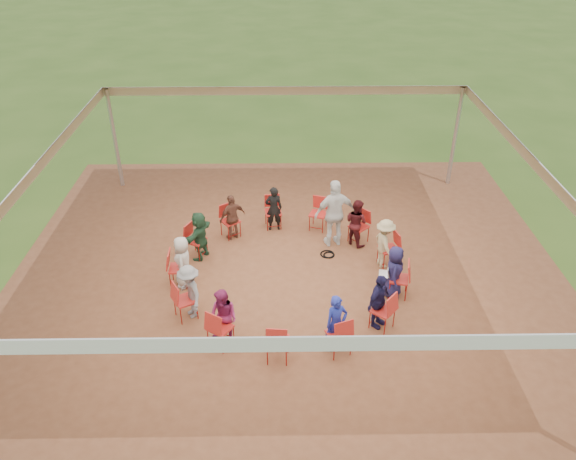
{
  "coord_description": "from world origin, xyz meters",
  "views": [
    {
      "loc": [
        -0.16,
        -10.44,
        7.83
      ],
      "look_at": [
        -0.0,
        0.3,
        1.22
      ],
      "focal_mm": 35.0,
      "sensor_mm": 36.0,
      "label": 1
    }
  ],
  "objects_px": {
    "chair_4": "(273,212)",
    "chair_11": "(339,334)",
    "person_seated_3": "(274,209)",
    "person_seated_10": "(378,301)",
    "person_seated_0": "(394,272)",
    "laptop": "(386,272)",
    "chair_10": "(278,341)",
    "person_seated_5": "(200,235)",
    "chair_7": "(178,268)",
    "chair_3": "(318,214)",
    "standing_person": "(335,213)",
    "person_seated_8": "(224,317)",
    "chair_2": "(359,227)",
    "person_seated_7": "(190,292)",
    "chair_9": "(220,328)",
    "person_seated_2": "(356,222)",
    "person_seated_4": "(232,217)",
    "chair_0": "(399,279)",
    "person_seated_6": "(183,262)",
    "person_seated_1": "(385,244)",
    "cable_coil": "(328,254)",
    "chair_8": "(185,300)",
    "chair_1": "(388,249)",
    "person_seated_9": "(336,324)",
    "chair_6": "(196,241)"
  },
  "relations": [
    {
      "from": "chair_4",
      "to": "chair_11",
      "type": "height_order",
      "value": "same"
    },
    {
      "from": "person_seated_3",
      "to": "person_seated_10",
      "type": "height_order",
      "value": "same"
    },
    {
      "from": "person_seated_0",
      "to": "laptop",
      "type": "height_order",
      "value": "person_seated_0"
    },
    {
      "from": "chair_10",
      "to": "person_seated_5",
      "type": "distance_m",
      "value": 4.0
    },
    {
      "from": "chair_7",
      "to": "person_seated_0",
      "type": "distance_m",
      "value": 4.82
    },
    {
      "from": "chair_3",
      "to": "standing_person",
      "type": "height_order",
      "value": "standing_person"
    },
    {
      "from": "chair_7",
      "to": "person_seated_5",
      "type": "distance_m",
      "value": 1.18
    },
    {
      "from": "chair_11",
      "to": "person_seated_8",
      "type": "xyz_separation_m",
      "value": [
        -2.24,
        0.32,
        0.18
      ]
    },
    {
      "from": "chair_2",
      "to": "person_seated_7",
      "type": "height_order",
      "value": "person_seated_7"
    },
    {
      "from": "chair_9",
      "to": "person_seated_2",
      "type": "relative_size",
      "value": 0.72
    },
    {
      "from": "person_seated_2",
      "to": "person_seated_4",
      "type": "relative_size",
      "value": 1.0
    },
    {
      "from": "chair_3",
      "to": "person_seated_7",
      "type": "distance_m",
      "value": 4.54
    },
    {
      "from": "chair_4",
      "to": "chair_7",
      "type": "bearing_deg",
      "value": 41.54
    },
    {
      "from": "chair_0",
      "to": "person_seated_6",
      "type": "xyz_separation_m",
      "value": [
        -4.8,
        0.48,
        0.18
      ]
    },
    {
      "from": "chair_7",
      "to": "person_seated_5",
      "type": "xyz_separation_m",
      "value": [
        0.36,
        1.11,
        0.18
      ]
    },
    {
      "from": "person_seated_1",
      "to": "person_seated_3",
      "type": "relative_size",
      "value": 1.0
    },
    {
      "from": "chair_7",
      "to": "cable_coil",
      "type": "relative_size",
      "value": 2.02
    },
    {
      "from": "person_seated_7",
      "to": "standing_person",
      "type": "relative_size",
      "value": 0.7
    },
    {
      "from": "chair_8",
      "to": "person_seated_6",
      "type": "xyz_separation_m",
      "value": [
        -0.19,
        1.15,
        0.18
      ]
    },
    {
      "from": "chair_0",
      "to": "person_seated_4",
      "type": "xyz_separation_m",
      "value": [
        -3.82,
        2.45,
        0.18
      ]
    },
    {
      "from": "person_seated_3",
      "to": "person_seated_7",
      "type": "distance_m",
      "value": 3.9
    },
    {
      "from": "chair_4",
      "to": "cable_coil",
      "type": "relative_size",
      "value": 2.02
    },
    {
      "from": "chair_1",
      "to": "chair_8",
      "type": "xyz_separation_m",
      "value": [
        -4.57,
        -1.86,
        0.0
      ]
    },
    {
      "from": "chair_8",
      "to": "person_seated_9",
      "type": "relative_size",
      "value": 0.72
    },
    {
      "from": "chair_3",
      "to": "laptop",
      "type": "relative_size",
      "value": 2.59
    },
    {
      "from": "person_seated_0",
      "to": "person_seated_10",
      "type": "relative_size",
      "value": 1.0
    },
    {
      "from": "chair_3",
      "to": "cable_coil",
      "type": "height_order",
      "value": "chair_3"
    },
    {
      "from": "chair_2",
      "to": "chair_6",
      "type": "distance_m",
      "value": 4.09
    },
    {
      "from": "chair_1",
      "to": "standing_person",
      "type": "xyz_separation_m",
      "value": [
        -1.22,
        0.94,
        0.45
      ]
    },
    {
      "from": "chair_7",
      "to": "laptop",
      "type": "distance_m",
      "value": 4.66
    },
    {
      "from": "chair_1",
      "to": "person_seated_5",
      "type": "distance_m",
      "value": 4.54
    },
    {
      "from": "chair_8",
      "to": "chair_11",
      "type": "bearing_deg",
      "value": 41.54
    },
    {
      "from": "person_seated_1",
      "to": "laptop",
      "type": "relative_size",
      "value": 3.59
    },
    {
      "from": "chair_10",
      "to": "standing_person",
      "type": "relative_size",
      "value": 0.5
    },
    {
      "from": "person_seated_3",
      "to": "chair_3",
      "type": "bearing_deg",
      "value": 171.88
    },
    {
      "from": "chair_7",
      "to": "chair_9",
      "type": "bearing_deg",
      "value": 27.69
    },
    {
      "from": "person_seated_5",
      "to": "chair_2",
      "type": "bearing_deg",
      "value": 125.59
    },
    {
      "from": "chair_1",
      "to": "chair_6",
      "type": "bearing_deg",
      "value": 69.23
    },
    {
      "from": "chair_9",
      "to": "person_seated_1",
      "type": "bearing_deg",
      "value": 69.77
    },
    {
      "from": "chair_7",
      "to": "person_seated_1",
      "type": "height_order",
      "value": "person_seated_1"
    },
    {
      "from": "chair_4",
      "to": "person_seated_4",
      "type": "height_order",
      "value": "person_seated_4"
    },
    {
      "from": "chair_0",
      "to": "chair_9",
      "type": "relative_size",
      "value": 1.0
    },
    {
      "from": "chair_11",
      "to": "person_seated_8",
      "type": "distance_m",
      "value": 2.27
    },
    {
      "from": "chair_2",
      "to": "person_seated_9",
      "type": "xyz_separation_m",
      "value": [
        -0.93,
        -3.89,
        0.18
      ]
    },
    {
      "from": "chair_6",
      "to": "person_seated_1",
      "type": "height_order",
      "value": "person_seated_1"
    },
    {
      "from": "chair_3",
      "to": "person_seated_1",
      "type": "distance_m",
      "value": 2.27
    },
    {
      "from": "chair_6",
      "to": "person_seated_4",
      "type": "relative_size",
      "value": 0.72
    },
    {
      "from": "chair_3",
      "to": "chair_8",
      "type": "relative_size",
      "value": 1.0
    },
    {
      "from": "chair_10",
      "to": "person_seated_8",
      "type": "height_order",
      "value": "person_seated_8"
    },
    {
      "from": "person_seated_4",
      "to": "person_seated_6",
      "type": "height_order",
      "value": "same"
    }
  ]
}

